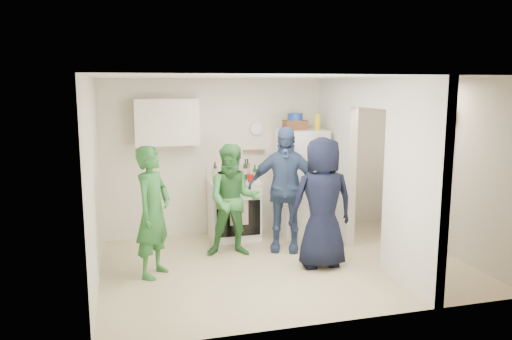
% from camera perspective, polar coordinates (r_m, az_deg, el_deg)
% --- Properties ---
extents(floor, '(4.80, 4.80, 0.00)m').
position_cam_1_polar(floor, '(6.87, 3.34, -10.77)').
color(floor, '#C3B489').
rests_on(floor, ground).
extents(wall_back, '(4.80, 0.00, 4.80)m').
position_cam_1_polar(wall_back, '(8.15, -0.33, 1.58)').
color(wall_back, silver).
rests_on(wall_back, floor).
extents(wall_front, '(4.80, 0.00, 4.80)m').
position_cam_1_polar(wall_front, '(4.99, 9.64, -3.77)').
color(wall_front, silver).
rests_on(wall_front, floor).
extents(wall_left, '(0.00, 3.40, 3.40)m').
position_cam_1_polar(wall_left, '(6.22, -18.03, -1.44)').
color(wall_left, silver).
rests_on(wall_left, floor).
extents(wall_right, '(0.00, 3.40, 3.40)m').
position_cam_1_polar(wall_right, '(7.64, 20.80, 0.39)').
color(wall_right, silver).
rests_on(wall_right, floor).
extents(ceiling, '(4.80, 4.80, 0.00)m').
position_cam_1_polar(ceiling, '(6.44, 3.57, 10.56)').
color(ceiling, white).
rests_on(ceiling, wall_back).
extents(partition_pier_back, '(0.12, 1.20, 2.50)m').
position_cam_1_polar(partition_pier_back, '(7.98, 9.14, 1.28)').
color(partition_pier_back, silver).
rests_on(partition_pier_back, floor).
extents(partition_pier_front, '(0.12, 1.20, 2.50)m').
position_cam_1_polar(partition_pier_front, '(6.07, 17.62, -1.68)').
color(partition_pier_front, silver).
rests_on(partition_pier_front, floor).
extents(partition_header, '(0.12, 1.00, 0.40)m').
position_cam_1_polar(partition_header, '(6.91, 13.13, 8.61)').
color(partition_header, silver).
rests_on(partition_header, partition_pier_back).
extents(stove, '(0.78, 0.65, 0.93)m').
position_cam_1_polar(stove, '(7.89, -2.54, -4.51)').
color(stove, white).
rests_on(stove, floor).
extents(upper_cabinet, '(0.95, 0.34, 0.70)m').
position_cam_1_polar(upper_cabinet, '(7.67, -10.20, 5.43)').
color(upper_cabinet, silver).
rests_on(upper_cabinet, wall_back).
extents(fridge, '(0.70, 0.68, 1.70)m').
position_cam_1_polar(fridge, '(8.09, 5.18, -1.41)').
color(fridge, white).
rests_on(fridge, floor).
extents(wicker_basket, '(0.35, 0.25, 0.15)m').
position_cam_1_polar(wicker_basket, '(7.97, 4.48, 5.16)').
color(wicker_basket, brown).
rests_on(wicker_basket, fridge).
extents(blue_bowl, '(0.24, 0.24, 0.11)m').
position_cam_1_polar(blue_bowl, '(7.97, 4.50, 6.09)').
color(blue_bowl, '#153796').
rests_on(blue_bowl, wicker_basket).
extents(yellow_cup_stack_top, '(0.09, 0.09, 0.25)m').
position_cam_1_polar(yellow_cup_stack_top, '(7.94, 7.04, 5.46)').
color(yellow_cup_stack_top, yellow).
rests_on(yellow_cup_stack_top, fridge).
extents(wall_clock, '(0.22, 0.02, 0.22)m').
position_cam_1_polar(wall_clock, '(8.09, 0.05, 4.73)').
color(wall_clock, white).
rests_on(wall_clock, wall_back).
extents(spice_shelf, '(0.35, 0.08, 0.03)m').
position_cam_1_polar(spice_shelf, '(8.09, -0.24, 2.23)').
color(spice_shelf, olive).
rests_on(spice_shelf, wall_back).
extents(nook_window, '(0.03, 0.70, 0.80)m').
position_cam_1_polar(nook_window, '(7.74, 19.99, 3.55)').
color(nook_window, black).
rests_on(nook_window, wall_right).
extents(nook_window_frame, '(0.04, 0.76, 0.86)m').
position_cam_1_polar(nook_window_frame, '(7.73, 19.90, 3.54)').
color(nook_window_frame, white).
rests_on(nook_window_frame, wall_right).
extents(nook_valance, '(0.04, 0.82, 0.18)m').
position_cam_1_polar(nook_valance, '(7.69, 19.90, 6.14)').
color(nook_valance, white).
rests_on(nook_valance, wall_right).
extents(yellow_cup_stack_stove, '(0.09, 0.09, 0.25)m').
position_cam_1_polar(yellow_cup_stack_stove, '(7.53, -3.10, -0.61)').
color(yellow_cup_stack_stove, yellow).
rests_on(yellow_cup_stack_stove, stove).
extents(red_cup, '(0.09, 0.09, 0.12)m').
position_cam_1_polar(red_cup, '(7.64, -0.63, -0.94)').
color(red_cup, '#B3110B').
rests_on(red_cup, stove).
extents(person_green_left, '(0.67, 0.73, 1.67)m').
position_cam_1_polar(person_green_left, '(6.39, -11.69, -4.70)').
color(person_green_left, '#2E7338').
rests_on(person_green_left, floor).
extents(person_green_center, '(0.88, 0.75, 1.59)m').
position_cam_1_polar(person_green_center, '(7.04, -2.57, -3.49)').
color(person_green_center, '#35793F').
rests_on(person_green_center, floor).
extents(person_denim, '(1.16, 0.82, 1.82)m').
position_cam_1_polar(person_denim, '(7.24, 3.26, -2.20)').
color(person_denim, navy).
rests_on(person_denim, floor).
extents(person_navy, '(0.87, 0.58, 1.74)m').
position_cam_1_polar(person_navy, '(6.62, 7.56, -3.74)').
color(person_navy, black).
rests_on(person_navy, floor).
extents(person_nook, '(0.76, 1.27, 1.92)m').
position_cam_1_polar(person_nook, '(7.90, 16.93, -1.23)').
color(person_nook, black).
rests_on(person_nook, floor).
extents(bottle_a, '(0.06, 0.06, 0.29)m').
position_cam_1_polar(bottle_a, '(7.84, -4.69, -0.09)').
color(bottle_a, '#622813').
rests_on(bottle_a, stove).
extents(bottle_b, '(0.07, 0.07, 0.26)m').
position_cam_1_polar(bottle_b, '(7.67, -3.67, -0.38)').
color(bottle_b, '#194D1C').
rests_on(bottle_b, stove).
extents(bottle_c, '(0.08, 0.08, 0.29)m').
position_cam_1_polar(bottle_c, '(7.89, -3.33, 0.02)').
color(bottle_c, silver).
rests_on(bottle_c, stove).
extents(bottle_d, '(0.06, 0.06, 0.25)m').
position_cam_1_polar(bottle_d, '(7.72, -2.48, -0.37)').
color(bottle_d, brown).
rests_on(bottle_d, stove).
extents(bottle_e, '(0.07, 0.07, 0.28)m').
position_cam_1_polar(bottle_e, '(7.96, -2.01, 0.09)').
color(bottle_e, '#97A1A8').
rests_on(bottle_e, stove).
extents(bottle_f, '(0.07, 0.07, 0.33)m').
position_cam_1_polar(bottle_f, '(7.84, -1.22, 0.09)').
color(bottle_f, '#133518').
rests_on(bottle_f, stove).
extents(bottle_g, '(0.07, 0.07, 0.31)m').
position_cam_1_polar(bottle_g, '(7.97, -0.97, 0.19)').
color(bottle_g, olive).
rests_on(bottle_g, stove).
extents(bottle_h, '(0.08, 0.08, 0.29)m').
position_cam_1_polar(bottle_h, '(7.60, -4.73, -0.38)').
color(bottle_h, '#B1B8BE').
rests_on(bottle_h, stove).
extents(bottle_i, '(0.07, 0.07, 0.31)m').
position_cam_1_polar(bottle_i, '(7.87, -2.33, 0.06)').
color(bottle_i, '#521C0E').
rests_on(bottle_i, stove).
extents(bottle_j, '(0.06, 0.06, 0.25)m').
position_cam_1_polar(bottle_j, '(7.76, -0.13, -0.30)').
color(bottle_j, '#205A1E').
rests_on(bottle_j, stove).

